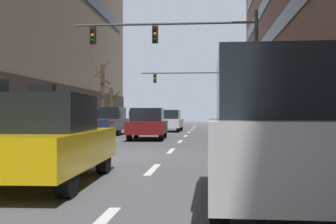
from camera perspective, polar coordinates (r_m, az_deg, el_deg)
name	(u,v)px	position (r m, az deg, el deg)	size (l,w,h in m)	color
ground_plane	(113,156)	(13.03, -7.45, -5.90)	(120.00, 120.00, 0.00)	#515156
sidewalk_right	(325,156)	(13.16, 20.39, -5.52)	(2.88, 80.00, 0.14)	gray
lane_stripe_l1_s3	(18,168)	(10.71, -19.56, -7.08)	(0.16, 2.00, 0.01)	silver
lane_stripe_l1_s4	(81,150)	(15.37, -11.69, -5.03)	(0.16, 2.00, 0.01)	silver
lane_stripe_l1_s5	(112,141)	(20.19, -7.55, -3.90)	(0.16, 2.00, 0.01)	silver
lane_stripe_l1_s6	(131,136)	(25.09, -5.01, -3.20)	(0.16, 2.00, 0.01)	silver
lane_stripe_l1_s7	(144,132)	(30.01, -3.31, -2.72)	(0.16, 2.00, 0.01)	silver
lane_stripe_l1_s8	(153,130)	(34.96, -2.09, -2.38)	(0.16, 2.00, 0.01)	silver
lane_stripe_l1_s9	(159,128)	(39.92, -1.18, -2.12)	(0.16, 2.00, 0.01)	silver
lane_stripe_l1_s10	(165,126)	(44.89, -0.46, -1.92)	(0.16, 2.00, 0.01)	silver
lane_stripe_l2_s3	(153,169)	(9.82, -2.06, -7.72)	(0.16, 2.00, 0.01)	silver
lane_stripe_l2_s4	(171,151)	(14.76, 0.42, -5.23)	(0.16, 2.00, 0.01)	silver
lane_stripe_l2_s5	(180,141)	(19.73, 1.64, -3.98)	(0.16, 2.00, 0.01)	silver
lane_stripe_l2_s6	(185,136)	(24.72, 2.37, -3.24)	(0.16, 2.00, 0.01)	silver
lane_stripe_l2_s7	(189,132)	(29.71, 2.85, -2.75)	(0.16, 2.00, 0.01)	silver
lane_stripe_l2_s8	(192,130)	(34.70, 3.20, -2.39)	(0.16, 2.00, 0.01)	silver
lane_stripe_l2_s9	(194,128)	(39.69, 3.45, -2.13)	(0.16, 2.00, 0.01)	silver
lane_stripe_l2_s10	(195,126)	(44.69, 3.65, -1.93)	(0.16, 2.00, 0.01)	silver
taxi_driving_0	(140,120)	(37.89, -3.83, -1.03)	(1.82, 4.28, 1.78)	black
taxi_driving_1	(45,140)	(8.07, -16.24, -3.61)	(1.97, 4.41, 1.81)	black
car_driving_2	(169,121)	(31.01, 0.17, -1.21)	(1.85, 4.25, 1.58)	black
car_driving_4	(110,121)	(26.60, -7.79, -1.24)	(2.01, 4.57, 1.70)	black
car_driving_5	(148,124)	(21.34, -2.73, -1.63)	(1.91, 4.26, 1.57)	black
car_driving_6	(78,123)	(20.78, -12.05, -1.48)	(2.01, 4.60, 1.71)	black
car_parked_0	(274,131)	(6.09, 14.07, -2.52)	(1.85, 4.32, 2.08)	black
traffic_signal_0	(190,48)	(20.94, 3.02, 8.57)	(9.04, 0.34, 6.16)	#4C4C51
traffic_signal_1	(202,85)	(40.44, 4.62, 3.60)	(8.73, 0.35, 5.56)	#4C4C51
street_tree_0	(250,91)	(31.82, 10.94, 2.79)	(1.40, 1.39, 5.64)	#4C3823
street_tree_2	(111,106)	(39.55, -7.67, 0.81)	(1.95, 1.96, 4.00)	#4C3823
street_tree_3	(102,95)	(36.41, -8.82, 2.32)	(1.93, 1.91, 6.05)	#4C3823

